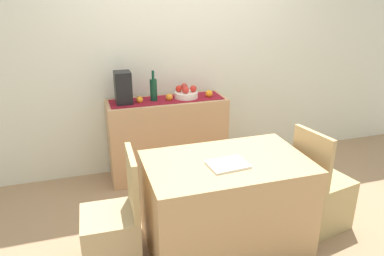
# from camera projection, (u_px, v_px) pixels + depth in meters

# --- Properties ---
(ground_plane) EXTENTS (6.40, 6.40, 0.02)m
(ground_plane) POSITION_uv_depth(u_px,v_px,m) (214.00, 217.00, 3.35)
(ground_plane) COLOR #A17D5D
(ground_plane) RESTS_ON ground
(room_wall_rear) EXTENTS (6.40, 0.06, 2.70)m
(room_wall_rear) POSITION_uv_depth(u_px,v_px,m) (178.00, 47.00, 3.91)
(room_wall_rear) COLOR silver
(room_wall_rear) RESTS_ON ground
(sideboard_console) EXTENTS (1.24, 0.42, 0.86)m
(sideboard_console) POSITION_uv_depth(u_px,v_px,m) (168.00, 138.00, 3.95)
(sideboard_console) COLOR tan
(sideboard_console) RESTS_ON ground
(table_runner) EXTENTS (1.17, 0.32, 0.01)m
(table_runner) POSITION_uv_depth(u_px,v_px,m) (167.00, 100.00, 3.80)
(table_runner) COLOR maroon
(table_runner) RESTS_ON sideboard_console
(fruit_bowl) EXTENTS (0.24, 0.24, 0.06)m
(fruit_bowl) POSITION_uv_depth(u_px,v_px,m) (186.00, 95.00, 3.84)
(fruit_bowl) COLOR white
(fruit_bowl) RESTS_ON table_runner
(apple_left) EXTENTS (0.08, 0.08, 0.08)m
(apple_left) POSITION_uv_depth(u_px,v_px,m) (184.00, 87.00, 3.89)
(apple_left) COLOR #AD3529
(apple_left) RESTS_ON fruit_bowl
(apple_right) EXTENTS (0.07, 0.07, 0.07)m
(apple_right) POSITION_uv_depth(u_px,v_px,m) (186.00, 90.00, 3.77)
(apple_right) COLOR red
(apple_right) RESTS_ON fruit_bowl
(apple_upper) EXTENTS (0.07, 0.07, 0.07)m
(apple_upper) POSITION_uv_depth(u_px,v_px,m) (193.00, 89.00, 3.83)
(apple_upper) COLOR red
(apple_upper) RESTS_ON fruit_bowl
(apple_front) EXTENTS (0.07, 0.07, 0.07)m
(apple_front) POSITION_uv_depth(u_px,v_px,m) (179.00, 89.00, 3.83)
(apple_front) COLOR red
(apple_front) RESTS_ON fruit_bowl
(wine_bottle) EXTENTS (0.07, 0.07, 0.31)m
(wine_bottle) POSITION_uv_depth(u_px,v_px,m) (154.00, 89.00, 3.72)
(wine_bottle) COLOR #103C28
(wine_bottle) RESTS_ON sideboard_console
(coffee_maker) EXTENTS (0.16, 0.18, 0.32)m
(coffee_maker) POSITION_uv_depth(u_px,v_px,m) (123.00, 88.00, 3.62)
(coffee_maker) COLOR black
(coffee_maker) RESTS_ON sideboard_console
(orange_loose_far) EXTENTS (0.07, 0.07, 0.07)m
(orange_loose_far) POSITION_uv_depth(u_px,v_px,m) (140.00, 100.00, 3.69)
(orange_loose_far) COLOR orange
(orange_loose_far) RESTS_ON sideboard_console
(orange_loose_end) EXTENTS (0.07, 0.07, 0.07)m
(orange_loose_end) POSITION_uv_depth(u_px,v_px,m) (169.00, 97.00, 3.76)
(orange_loose_end) COLOR orange
(orange_loose_end) RESTS_ON sideboard_console
(orange_loose_near_bowl) EXTENTS (0.08, 0.08, 0.08)m
(orange_loose_near_bowl) POSITION_uv_depth(u_px,v_px,m) (209.00, 94.00, 3.87)
(orange_loose_near_bowl) COLOR orange
(orange_loose_near_bowl) RESTS_ON sideboard_console
(dining_table) EXTENTS (1.22, 0.76, 0.74)m
(dining_table) POSITION_uv_depth(u_px,v_px,m) (225.00, 203.00, 2.87)
(dining_table) COLOR tan
(dining_table) RESTS_ON ground
(open_book) EXTENTS (0.30, 0.23, 0.02)m
(open_book) POSITION_uv_depth(u_px,v_px,m) (228.00, 164.00, 2.66)
(open_book) COLOR white
(open_book) RESTS_ON dining_table
(chair_near_window) EXTENTS (0.41, 0.41, 0.90)m
(chair_near_window) POSITION_uv_depth(u_px,v_px,m) (113.00, 235.00, 2.66)
(chair_near_window) COLOR tan
(chair_near_window) RESTS_ON ground
(chair_by_corner) EXTENTS (0.47, 0.47, 0.90)m
(chair_by_corner) POSITION_uv_depth(u_px,v_px,m) (320.00, 197.00, 3.14)
(chair_by_corner) COLOR tan
(chair_by_corner) RESTS_ON ground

